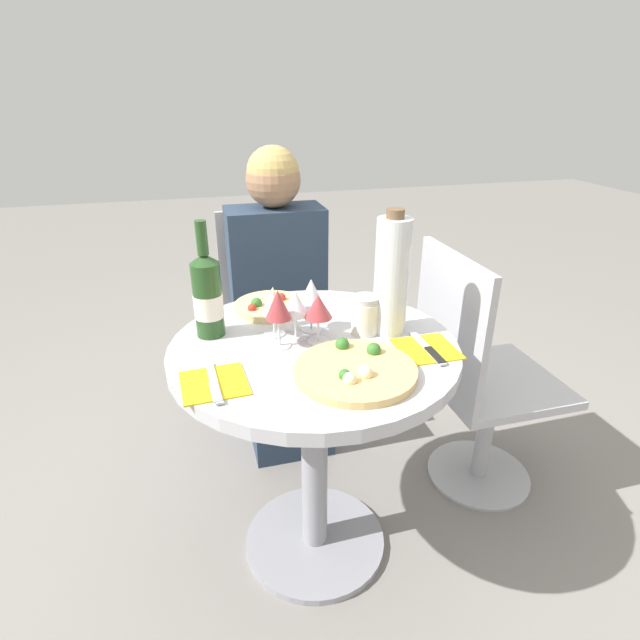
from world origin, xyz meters
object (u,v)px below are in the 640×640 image
at_px(pizza_large, 355,370).
at_px(wine_bottle, 208,295).
at_px(chair_behind_diner, 276,324).
at_px(seated_diner, 281,315).
at_px(dining_table, 314,400).
at_px(chair_empty_side, 476,382).
at_px(tall_carafe, 391,276).

distance_m(pizza_large, wine_bottle, 0.46).
height_order(chair_behind_diner, seated_diner, seated_diner).
bearing_deg(chair_behind_diner, dining_table, 87.79).
height_order(seated_diner, pizza_large, seated_diner).
bearing_deg(chair_empty_side, chair_behind_diner, -137.47).
relative_size(seated_diner, wine_bottle, 3.70).
bearing_deg(seated_diner, tall_carafe, 106.89).
bearing_deg(dining_table, tall_carafe, 4.77).
xyz_separation_m(seated_diner, pizza_large, (0.03, -0.83, 0.21)).
distance_m(chair_empty_side, pizza_large, 0.73).
xyz_separation_m(dining_table, wine_bottle, (-0.26, 0.13, 0.30)).
xyz_separation_m(dining_table, seated_diner, (0.03, 0.65, -0.02)).
bearing_deg(chair_behind_diner, chair_empty_side, 132.53).
bearing_deg(tall_carafe, wine_bottle, 167.48).
distance_m(chair_behind_diner, tall_carafe, 0.93).
bearing_deg(dining_table, seated_diner, 87.30).
relative_size(dining_table, wine_bottle, 2.43).
distance_m(chair_behind_diner, pizza_large, 1.03).
height_order(chair_empty_side, tall_carafe, tall_carafe).
distance_m(chair_behind_diner, seated_diner, 0.18).
height_order(seated_diner, chair_empty_side, seated_diner).
bearing_deg(pizza_large, dining_table, 107.10).
height_order(seated_diner, tall_carafe, seated_diner).
distance_m(seated_diner, wine_bottle, 0.68).
bearing_deg(tall_carafe, seated_diner, 106.89).
xyz_separation_m(pizza_large, wine_bottle, (-0.32, 0.31, 0.11)).
bearing_deg(seated_diner, chair_empty_side, 139.70).
height_order(chair_behind_diner, wine_bottle, wine_bottle).
xyz_separation_m(chair_behind_diner, wine_bottle, (-0.29, -0.67, 0.43)).
distance_m(dining_table, pizza_large, 0.27).
relative_size(dining_table, pizza_large, 2.63).
bearing_deg(chair_behind_diner, pizza_large, 91.49).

